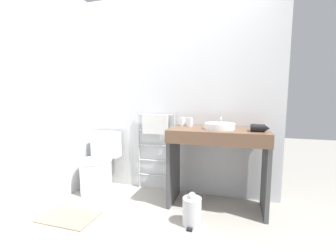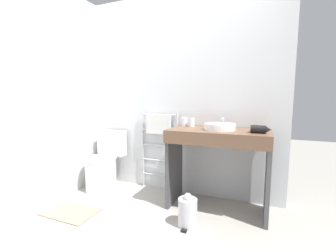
{
  "view_description": "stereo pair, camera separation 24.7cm",
  "coord_description": "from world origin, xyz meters",
  "px_view_note": "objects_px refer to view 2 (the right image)",
  "views": [
    {
      "loc": [
        0.78,
        -1.51,
        1.21
      ],
      "look_at": [
        0.07,
        0.84,
        0.91
      ],
      "focal_mm": 24.0,
      "sensor_mm": 36.0,
      "label": 1
    },
    {
      "loc": [
        1.02,
        -1.43,
        1.21
      ],
      "look_at": [
        0.07,
        0.84,
        0.91
      ],
      "focal_mm": 24.0,
      "sensor_mm": 36.0,
      "label": 2
    }
  ],
  "objects_px": {
    "sink_basin": "(220,127)",
    "cup_near_wall": "(184,122)",
    "towel_radiator": "(159,134)",
    "cup_near_edge": "(192,122)",
    "hair_dryer": "(259,129)",
    "trash_bin": "(188,212)",
    "toilet": "(104,167)"
  },
  "relations": [
    {
      "from": "towel_radiator",
      "to": "trash_bin",
      "type": "bearing_deg",
      "value": -48.06
    },
    {
      "from": "cup_near_edge",
      "to": "hair_dryer",
      "type": "distance_m",
      "value": 0.77
    },
    {
      "from": "cup_near_edge",
      "to": "trash_bin",
      "type": "relative_size",
      "value": 0.31
    },
    {
      "from": "toilet",
      "to": "trash_bin",
      "type": "distance_m",
      "value": 1.38
    },
    {
      "from": "towel_radiator",
      "to": "cup_near_wall",
      "type": "height_order",
      "value": "towel_radiator"
    },
    {
      "from": "toilet",
      "to": "sink_basin",
      "type": "height_order",
      "value": "sink_basin"
    },
    {
      "from": "sink_basin",
      "to": "cup_near_edge",
      "type": "bearing_deg",
      "value": 156.67
    },
    {
      "from": "towel_radiator",
      "to": "sink_basin",
      "type": "relative_size",
      "value": 3.23
    },
    {
      "from": "towel_radiator",
      "to": "cup_near_wall",
      "type": "bearing_deg",
      "value": -11.29
    },
    {
      "from": "cup_near_wall",
      "to": "trash_bin",
      "type": "height_order",
      "value": "cup_near_wall"
    },
    {
      "from": "towel_radiator",
      "to": "hair_dryer",
      "type": "relative_size",
      "value": 5.82
    },
    {
      "from": "sink_basin",
      "to": "cup_near_wall",
      "type": "distance_m",
      "value": 0.49
    },
    {
      "from": "hair_dryer",
      "to": "cup_near_wall",
      "type": "bearing_deg",
      "value": 163.36
    },
    {
      "from": "toilet",
      "to": "towel_radiator",
      "type": "xyz_separation_m",
      "value": [
        0.69,
        0.27,
        0.44
      ]
    },
    {
      "from": "sink_basin",
      "to": "cup_near_wall",
      "type": "xyz_separation_m",
      "value": [
        -0.45,
        0.18,
        0.02
      ]
    },
    {
      "from": "cup_near_wall",
      "to": "hair_dryer",
      "type": "xyz_separation_m",
      "value": [
        0.83,
        -0.25,
        -0.01
      ]
    },
    {
      "from": "sink_basin",
      "to": "trash_bin",
      "type": "xyz_separation_m",
      "value": [
        -0.21,
        -0.43,
        -0.77
      ]
    },
    {
      "from": "cup_near_wall",
      "to": "cup_near_edge",
      "type": "height_order",
      "value": "same"
    },
    {
      "from": "cup_near_edge",
      "to": "toilet",
      "type": "bearing_deg",
      "value": -171.91
    },
    {
      "from": "toilet",
      "to": "sink_basin",
      "type": "xyz_separation_m",
      "value": [
        1.52,
        0.01,
        0.61
      ]
    },
    {
      "from": "sink_basin",
      "to": "cup_near_wall",
      "type": "height_order",
      "value": "cup_near_wall"
    },
    {
      "from": "sink_basin",
      "to": "cup_near_edge",
      "type": "height_order",
      "value": "cup_near_edge"
    },
    {
      "from": "cup_near_edge",
      "to": "sink_basin",
      "type": "bearing_deg",
      "value": -23.33
    },
    {
      "from": "towel_radiator",
      "to": "sink_basin",
      "type": "bearing_deg",
      "value": -17.27
    },
    {
      "from": "towel_radiator",
      "to": "cup_near_edge",
      "type": "bearing_deg",
      "value": -12.43
    },
    {
      "from": "hair_dryer",
      "to": "sink_basin",
      "type": "bearing_deg",
      "value": 170.05
    },
    {
      "from": "cup_near_edge",
      "to": "hair_dryer",
      "type": "height_order",
      "value": "cup_near_edge"
    },
    {
      "from": "sink_basin",
      "to": "cup_near_edge",
      "type": "distance_m",
      "value": 0.39
    },
    {
      "from": "toilet",
      "to": "sink_basin",
      "type": "distance_m",
      "value": 1.64
    },
    {
      "from": "hair_dryer",
      "to": "trash_bin",
      "type": "xyz_separation_m",
      "value": [
        -0.59,
        -0.36,
        -0.78
      ]
    },
    {
      "from": "toilet",
      "to": "trash_bin",
      "type": "xyz_separation_m",
      "value": [
        1.31,
        -0.42,
        -0.16
      ]
    },
    {
      "from": "sink_basin",
      "to": "trash_bin",
      "type": "bearing_deg",
      "value": -115.75
    }
  ]
}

